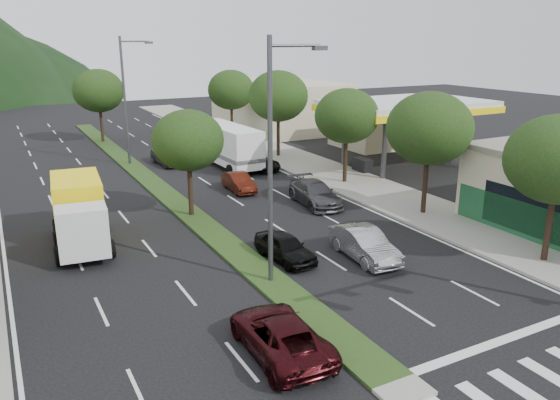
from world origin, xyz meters
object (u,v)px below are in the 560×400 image
tree_med_far (98,91)px  streetlight_mid (127,95)px  car_queue_c (239,182)px  car_queue_e (168,155)px  tree_r_b (429,128)px  motorhome (227,144)px  streetlight_near (275,152)px  tree_r_c (347,116)px  tree_r_e (231,90)px  tree_r_d (278,96)px  car_queue_b (315,193)px  car_queue_a (285,247)px  suv_maroon (280,335)px  sedan_silver (364,244)px  box_truck (79,214)px  car_queue_d (259,162)px  tree_med_near (188,140)px  tree_r_a (559,160)px

tree_med_far → streetlight_mid: 11.02m
car_queue_c → car_queue_e: 10.17m
tree_r_b → motorhome: size_ratio=0.81×
streetlight_near → car_queue_e: (2.58, 23.70, -4.84)m
tree_r_c → tree_r_e: size_ratio=0.97×
tree_r_d → motorhome: size_ratio=0.83×
tree_r_d → tree_med_far: bearing=130.6°
streetlight_mid → car_queue_b: 18.51m
car_queue_a → car_queue_b: car_queue_b is taller
suv_maroon → car_queue_c: 19.78m
sedan_silver → box_truck: box_truck is taller
streetlight_mid → motorhome: bearing=-31.3°
tree_r_c → suv_maroon: tree_r_c is taller
tree_r_d → car_queue_b: bearing=-108.7°
sedan_silver → streetlight_mid: bearing=105.5°
car_queue_e → tree_r_b: bearing=-69.1°
tree_med_far → car_queue_d: tree_med_far is taller
tree_r_d → suv_maroon: tree_r_d is taller
sedan_silver → car_queue_c: bearing=96.2°
tree_med_near → suv_maroon: size_ratio=1.28×
tree_r_a → tree_med_near: (-12.00, 14.00, -0.39)m
suv_maroon → car_queue_e: size_ratio=1.08×
tree_med_far → streetlight_mid: bearing=-88.9°
sedan_silver → car_queue_a: sedan_silver is taller
streetlight_near → car_queue_e: bearing=83.8°
tree_med_near → car_queue_a: bearing=-78.4°
tree_r_a → streetlight_near: size_ratio=0.66×
tree_r_a → box_truck: size_ratio=0.99×
sedan_silver → tree_r_b: bearing=32.7°
tree_r_a → tree_r_e: size_ratio=0.99×
car_queue_c → motorhome: size_ratio=0.43×
tree_r_b → box_truck: 19.13m
car_queue_a → car_queue_d: size_ratio=0.86×
car_queue_c → car_queue_d: (3.92, 5.00, -0.01)m
tree_r_b → car_queue_d: bearing=103.3°
tree_r_a → tree_r_c: tree_r_a is taller
tree_r_d → tree_med_near: size_ratio=1.19×
tree_r_d → sedan_silver: (-7.00, -21.74, -4.47)m
tree_r_e → car_queue_d: (-3.46, -13.30, -4.29)m
car_queue_e → motorhome: motorhome is taller
tree_r_a → suv_maroon: bearing=-176.4°
tree_med_far → car_queue_d: size_ratio=1.61×
tree_r_e → car_queue_d: tree_r_e is taller
tree_med_far → sedan_silver: tree_med_far is taller
car_queue_d → tree_r_d: bearing=40.0°
tree_r_b → tree_med_near: bearing=153.4°
tree_r_a → tree_r_c: size_ratio=1.02×
suv_maroon → tree_r_b: bearing=-145.4°
tree_r_d → box_truck: tree_r_d is taller
tree_med_near → car_queue_e: size_ratio=1.38×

